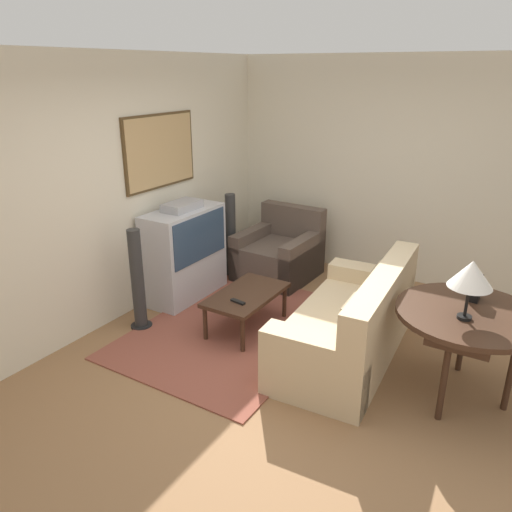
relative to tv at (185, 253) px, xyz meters
The scene contains 14 objects.
ground_plane 2.04m from the tv, 113.02° to the right, with size 12.00×12.00×0.00m, color #8E6642.
wall_back 1.16m from the tv, 157.27° to the left, with size 12.00×0.10×2.70m.
wall_right 2.72m from the tv, 44.25° to the right, with size 0.06×12.00×2.70m.
area_rug 1.14m from the tv, 111.85° to the right, with size 2.42×1.75×0.01m.
tv is the anchor object (origin of this frame).
couch 2.16m from the tv, 96.81° to the right, with size 1.88×0.97×0.90m.
armchair 1.29m from the tv, 30.42° to the right, with size 0.97×0.91×0.87m.
coffee_table 1.09m from the tv, 106.17° to the right, with size 0.93×0.53×0.40m.
console_table 3.14m from the tv, 96.26° to the right, with size 1.12×1.12×0.77m.
table_lamp 3.19m from the tv, 98.88° to the right, with size 0.32×0.32×0.47m.
mantel_clock 3.12m from the tv, 91.76° to the right, with size 0.15×0.10×0.20m.
remote 1.21m from the tv, 116.16° to the right, with size 0.07×0.16×0.02m.
speaker_tower_left 0.84m from the tv, behind, with size 0.22×0.22×1.06m.
speaker_tower_right 0.84m from the tv, ahead, with size 0.22×0.22×1.06m.
Camera 1 is at (-3.39, -1.68, 2.54)m, focal length 35.00 mm.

